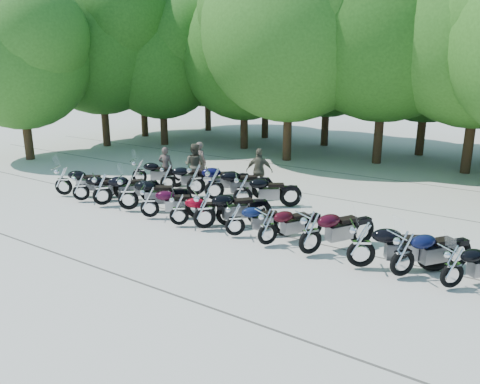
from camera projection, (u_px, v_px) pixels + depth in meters
The scene contains 34 objects.
ground at pixel (211, 241), 13.32m from camera, with size 90.00×90.00×0.00m, color #A8A598.
tree_0 at pixel (141, 53), 30.48m from camera, with size 7.50×7.50×9.21m.
tree_1 at pixel (161, 59), 27.38m from camera, with size 6.97×6.97×8.55m.
tree_2 at pixel (244, 54), 26.05m from camera, with size 7.31×7.31×8.97m.
tree_3 at pixel (290, 32), 22.53m from camera, with size 8.70×8.70×10.67m.
tree_4 at pixel (387, 23), 21.74m from camera, with size 9.13×9.13×11.20m.
tree_9 at pixel (207, 53), 33.15m from camera, with size 7.59×7.59×9.32m.
tree_10 at pixel (266, 50), 29.82m from camera, with size 7.78×7.78×9.55m.
tree_11 at pixel (329, 51), 27.01m from camera, with size 7.56×7.56×9.28m.
tree_12 at pixel (430, 45), 24.02m from camera, with size 7.88×7.88×9.67m.
tree_16 at pixel (18, 59), 23.07m from camera, with size 6.97×6.97×8.55m.
tree_17 at pixel (99, 41), 26.74m from camera, with size 8.31×8.31×10.20m.
motorcycle_0 at pixel (63, 180), 17.51m from camera, with size 0.70×2.31×1.30m, color black, non-canonical shape.
motorcycle_1 at pixel (81, 186), 16.85m from camera, with size 0.64×2.09×1.18m, color black, non-canonical shape.
motorcycle_2 at pixel (102, 188), 16.26m from camera, with size 0.72×2.37×1.34m, color black, non-canonical shape.
motorcycle_3 at pixel (128, 192), 15.73m from camera, with size 0.75×2.47×1.39m, color black, non-canonical shape.
motorcycle_4 at pixel (149, 201), 15.02m from camera, with size 0.65×2.13×1.20m, color #33071D, non-canonical shape.
motorcycle_5 at pixel (179, 209), 14.30m from camera, with size 0.63×2.07×1.17m, color maroon, non-canonical shape.
motorcycle_6 at pixel (204, 209), 13.96m from camera, with size 0.74×2.43×1.37m, color black, non-canonical shape.
motorcycle_7 at pixel (235, 219), 13.43m from camera, with size 0.62×2.02×1.14m, color #0E183F, non-canonical shape.
motorcycle_8 at pixel (268, 226), 12.76m from camera, with size 0.65×2.13×1.20m, color #34070F, non-canonical shape.
motorcycle_9 at pixel (311, 232), 12.10m from camera, with size 0.74×2.42×1.37m, color black, non-canonical shape.
motorcycle_10 at pixel (362, 243), 11.31m from camera, with size 0.74×2.43×1.37m, color black, non-canonical shape.
motorcycle_11 at pixel (403, 253), 10.85m from camera, with size 0.70×2.31×1.31m, color black, non-canonical shape.
motorcycle_12 at pixel (453, 266), 10.31m from camera, with size 0.63×2.08×1.17m, color black, non-canonical shape.
motorcycle_14 at pixel (139, 171), 19.14m from camera, with size 0.66×2.18×1.23m, color black, non-canonical shape.
motorcycle_15 at pixel (168, 177), 18.19m from camera, with size 0.65×2.15×1.22m, color black, non-canonical shape.
motorcycle_16 at pixel (196, 179), 17.50m from camera, with size 0.75×2.47×1.39m, color #0B0B33, non-canonical shape.
motorcycle_17 at pixel (214, 183), 16.89m from camera, with size 0.76×2.49×1.41m, color black, non-canonical shape.
motorcycle_18 at pixel (243, 189), 16.21m from camera, with size 0.71×2.33×1.32m, color black, non-canonical shape.
rider_0 at pixel (166, 166), 19.08m from camera, with size 0.59×0.38×1.61m, color #4E3D37.
rider_1 at pixel (195, 165), 18.86m from camera, with size 0.86×0.67×1.78m, color #4C4736.
rider_2 at pixel (259, 171), 17.93m from camera, with size 1.03×0.43×1.75m, color brown.
rider_3 at pixel (201, 162), 19.71m from camera, with size 0.62×0.41×1.70m, color brown.
Camera 1 is at (7.59, -9.90, 4.94)m, focal length 35.00 mm.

